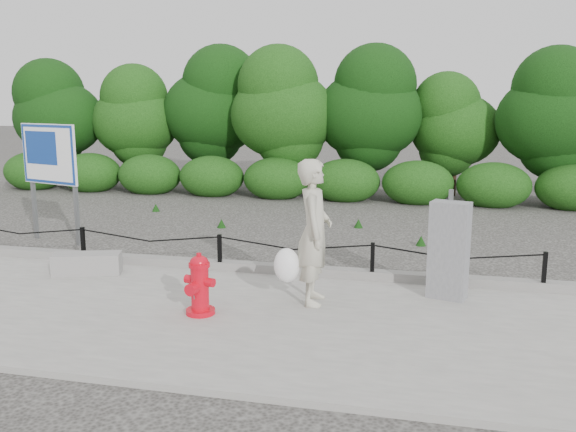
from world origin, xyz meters
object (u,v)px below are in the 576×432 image
Objects in this scene: concrete_block at (87,264)px; advertising_sign at (49,159)px; fire_hydrant at (199,285)px; pedestrian at (312,234)px; utility_cabinet at (449,250)px.

advertising_sign reaches higher than concrete_block.
advertising_sign is (-4.47, 3.47, 1.20)m from fire_hydrant.
pedestrian is at bearing 43.38° from fire_hydrant.
pedestrian is 6.44m from advertising_sign.
concrete_block is at bearing -162.22° from utility_cabinet.
pedestrian reaches higher than utility_cabinet.
pedestrian is 0.84× the size of advertising_sign.
fire_hydrant is 0.54× the size of utility_cabinet.
concrete_block is (-2.45, 1.33, -0.22)m from fire_hydrant.
concrete_block is (-3.80, 0.54, -0.80)m from pedestrian.
pedestrian is 1.89× the size of concrete_block.
pedestrian is at bearing -143.99° from utility_cabinet.
utility_cabinet reaches higher than fire_hydrant.
fire_hydrant reaches higher than concrete_block.
concrete_block is 0.69× the size of utility_cabinet.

